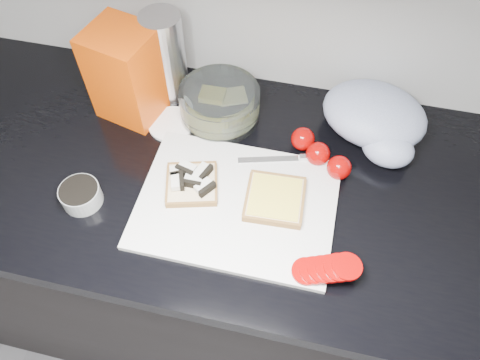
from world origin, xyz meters
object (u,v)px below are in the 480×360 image
Objects in this scene: bread_bag at (127,73)px; steel_canister at (166,57)px; glass_bowl at (220,104)px; cutting_board at (237,204)px.

steel_canister reaches higher than bread_bag.
bread_bag is 0.99× the size of steel_canister.
steel_canister reaches higher than glass_bowl.
bread_bag is at bearing -133.29° from steel_canister.
glass_bowl is at bearing -19.63° from steel_canister.
glass_bowl is 0.85× the size of steel_canister.
glass_bowl is at bearing 112.06° from cutting_board.
bread_bag is (-0.30, 0.21, 0.10)m from cutting_board.
cutting_board is at bearing -67.94° from glass_bowl.
glass_bowl reaches higher than cutting_board.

